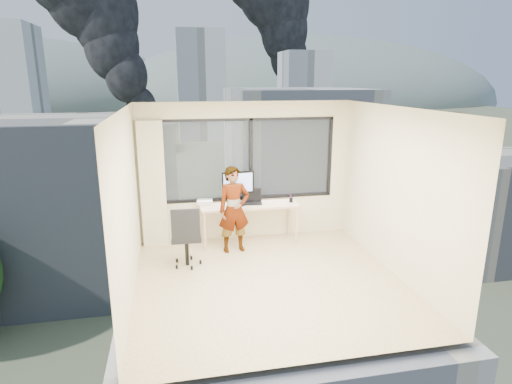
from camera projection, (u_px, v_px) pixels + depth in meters
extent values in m
cube|color=beige|center=(269.00, 281.00, 6.53)|extent=(4.00, 4.00, 0.01)
cube|color=white|center=(270.00, 108.00, 5.86)|extent=(4.00, 4.00, 0.01)
cube|color=beige|center=(315.00, 253.00, 4.30)|extent=(4.00, 0.01, 2.60)
cube|color=beige|center=(127.00, 207.00, 5.81)|extent=(0.01, 4.00, 2.60)
cube|color=beige|center=(396.00, 192.00, 6.58)|extent=(0.01, 4.00, 2.60)
cube|color=beige|center=(153.00, 185.00, 7.68)|extent=(0.45, 0.14, 2.30)
cube|color=beige|center=(249.00, 223.00, 8.00)|extent=(1.80, 0.60, 0.75)
imported|color=#2D2D33|center=(234.00, 210.00, 7.50)|extent=(0.60, 0.44, 1.54)
cube|color=white|center=(205.00, 202.00, 7.92)|extent=(0.31, 0.27, 0.07)
cube|color=black|center=(241.00, 206.00, 7.76)|extent=(0.11, 0.07, 0.01)
cylinder|color=black|center=(291.00, 200.00, 8.02)|extent=(0.07, 0.07, 0.09)
ellipsoid|color=#0B473F|center=(251.00, 195.00, 8.13)|extent=(0.31, 0.22, 0.22)
cube|color=#515B3D|center=(175.00, 139.00, 123.78)|extent=(400.00, 400.00, 0.04)
cube|color=beige|center=(79.00, 205.00, 35.01)|extent=(16.00, 12.00, 14.00)
cube|color=silver|center=(297.00, 164.00, 46.37)|extent=(14.00, 13.00, 16.00)
cube|color=beige|center=(505.00, 207.00, 41.12)|extent=(12.00, 10.00, 10.00)
cube|color=silver|center=(5.00, 93.00, 89.78)|extent=(14.00, 14.00, 28.00)
cube|color=silver|center=(201.00, 86.00, 121.46)|extent=(13.00, 13.00, 30.00)
cube|color=silver|center=(303.00, 91.00, 148.02)|extent=(15.00, 15.00, 26.00)
ellipsoid|color=slate|center=(300.00, 101.00, 332.41)|extent=(300.00, 220.00, 96.00)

